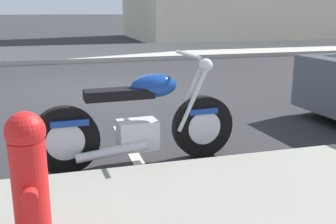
% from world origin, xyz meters
% --- Properties ---
extents(ground_plane, '(260.00, 260.00, 0.00)m').
position_xyz_m(ground_plane, '(0.00, 0.00, 0.00)').
color(ground_plane, '#28282B').
extents(parking_stall_stripe, '(0.12, 2.20, 0.01)m').
position_xyz_m(parking_stall_stripe, '(0.00, -3.69, 0.00)').
color(parking_stall_stripe, silver).
rests_on(parking_stall_stripe, ground).
extents(parked_motorcycle, '(2.12, 0.62, 1.13)m').
position_xyz_m(parked_motorcycle, '(0.01, -4.01, 0.44)').
color(parked_motorcycle, black).
rests_on(parked_motorcycle, ground).
extents(fire_hydrant, '(0.24, 0.36, 0.84)m').
position_xyz_m(fire_hydrant, '(-0.97, -5.44, 0.59)').
color(fire_hydrant, red).
rests_on(fire_hydrant, sidewalk_near_curb).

